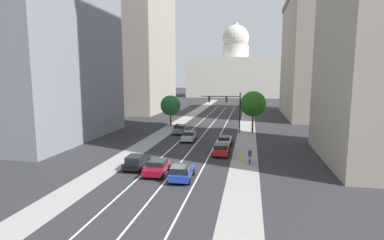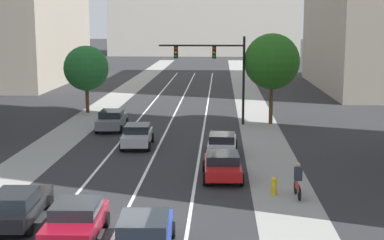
{
  "view_description": "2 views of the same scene",
  "coord_description": "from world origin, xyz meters",
  "px_view_note": "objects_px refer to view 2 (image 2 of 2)",
  "views": [
    {
      "loc": [
        7.73,
        -29.74,
        9.87
      ],
      "look_at": [
        -1.25,
        16.91,
        3.06
      ],
      "focal_mm": 28.32,
      "sensor_mm": 36.0,
      "label": 1
    },
    {
      "loc": [
        4.13,
        -21.9,
        8.38
      ],
      "look_at": [
        2.13,
        18.03,
        1.38
      ],
      "focal_mm": 53.33,
      "sensor_mm": 36.0,
      "label": 2
    }
  ],
  "objects_px": {
    "street_tree_far_right": "(272,62)",
    "car_blue": "(145,233)",
    "car_crimson": "(76,220)",
    "street_tree_mid_left": "(86,68)",
    "capitol_building": "(205,6)",
    "cyclist": "(298,180)",
    "car_silver": "(137,135)",
    "car_red": "(222,165)",
    "car_gray": "(112,120)",
    "traffic_signal_mast": "(218,64)",
    "car_black": "(18,206)",
    "fire_hydrant": "(274,186)",
    "car_white": "(222,143)"
  },
  "relations": [
    {
      "from": "car_red",
      "to": "car_gray",
      "type": "relative_size",
      "value": 0.87
    },
    {
      "from": "capitol_building",
      "to": "fire_hydrant",
      "type": "height_order",
      "value": "capitol_building"
    },
    {
      "from": "car_crimson",
      "to": "cyclist",
      "type": "bearing_deg",
      "value": -59.86
    },
    {
      "from": "car_black",
      "to": "street_tree_mid_left",
      "type": "bearing_deg",
      "value": 4.89
    },
    {
      "from": "car_white",
      "to": "street_tree_far_right",
      "type": "relative_size",
      "value": 0.55
    },
    {
      "from": "fire_hydrant",
      "to": "car_gray",
      "type": "bearing_deg",
      "value": 124.02
    },
    {
      "from": "car_silver",
      "to": "street_tree_mid_left",
      "type": "xyz_separation_m",
      "value": [
        -6.66,
        14.01,
        3.31
      ]
    },
    {
      "from": "car_white",
      "to": "car_black",
      "type": "xyz_separation_m",
      "value": [
        -8.53,
        -12.76,
        0.01
      ]
    },
    {
      "from": "car_red",
      "to": "cyclist",
      "type": "distance_m",
      "value": 4.8
    },
    {
      "from": "capitol_building",
      "to": "traffic_signal_mast",
      "type": "height_order",
      "value": "capitol_building"
    },
    {
      "from": "car_blue",
      "to": "street_tree_far_right",
      "type": "bearing_deg",
      "value": -16.79
    },
    {
      "from": "car_blue",
      "to": "cyclist",
      "type": "bearing_deg",
      "value": -45.21
    },
    {
      "from": "car_silver",
      "to": "street_tree_far_right",
      "type": "relative_size",
      "value": 0.58
    },
    {
      "from": "car_white",
      "to": "traffic_signal_mast",
      "type": "relative_size",
      "value": 0.57
    },
    {
      "from": "fire_hydrant",
      "to": "cyclist",
      "type": "xyz_separation_m",
      "value": [
        1.09,
        -0.35,
        0.39
      ]
    },
    {
      "from": "fire_hydrant",
      "to": "car_blue",
      "type": "bearing_deg",
      "value": -126.18
    },
    {
      "from": "car_black",
      "to": "capitol_building",
      "type": "bearing_deg",
      "value": -4.63
    },
    {
      "from": "capitol_building",
      "to": "car_blue",
      "type": "relative_size",
      "value": 11.04
    },
    {
      "from": "cyclist",
      "to": "street_tree_far_right",
      "type": "bearing_deg",
      "value": -4.09
    },
    {
      "from": "capitol_building",
      "to": "cyclist",
      "type": "xyz_separation_m",
      "value": [
        7.87,
        -118.5,
        -10.95
      ]
    },
    {
      "from": "car_silver",
      "to": "car_black",
      "type": "distance_m",
      "value": 15.19
    },
    {
      "from": "car_black",
      "to": "car_crimson",
      "type": "bearing_deg",
      "value": -122.17
    },
    {
      "from": "car_black",
      "to": "fire_hydrant",
      "type": "relative_size",
      "value": 5.25
    },
    {
      "from": "capitol_building",
      "to": "car_white",
      "type": "relative_size",
      "value": 11.13
    },
    {
      "from": "car_blue",
      "to": "street_tree_far_right",
      "type": "xyz_separation_m",
      "value": [
        6.84,
        26.81,
        4.31
      ]
    },
    {
      "from": "car_crimson",
      "to": "traffic_signal_mast",
      "type": "distance_m",
      "value": 25.96
    },
    {
      "from": "car_crimson",
      "to": "cyclist",
      "type": "height_order",
      "value": "cyclist"
    },
    {
      "from": "car_blue",
      "to": "car_crimson",
      "type": "distance_m",
      "value": 3.12
    },
    {
      "from": "traffic_signal_mast",
      "to": "street_tree_mid_left",
      "type": "relative_size",
      "value": 1.16
    },
    {
      "from": "car_red",
      "to": "car_silver",
      "type": "height_order",
      "value": "car_silver"
    },
    {
      "from": "fire_hydrant",
      "to": "street_tree_far_right",
      "type": "height_order",
      "value": "street_tree_far_right"
    },
    {
      "from": "cyclist",
      "to": "car_red",
      "type": "bearing_deg",
      "value": 45.6
    },
    {
      "from": "car_crimson",
      "to": "car_black",
      "type": "height_order",
      "value": "car_black"
    },
    {
      "from": "car_crimson",
      "to": "car_red",
      "type": "bearing_deg",
      "value": -34.09
    },
    {
      "from": "car_white",
      "to": "car_crimson",
      "type": "relative_size",
      "value": 0.99
    },
    {
      "from": "car_red",
      "to": "street_tree_mid_left",
      "type": "bearing_deg",
      "value": 27.5
    },
    {
      "from": "car_red",
      "to": "car_silver",
      "type": "xyz_separation_m",
      "value": [
        -5.7,
        7.64,
        0.04
      ]
    },
    {
      "from": "car_silver",
      "to": "car_red",
      "type": "bearing_deg",
      "value": -145.84
    },
    {
      "from": "capitol_building",
      "to": "car_gray",
      "type": "distance_m",
      "value": 102.47
    },
    {
      "from": "fire_hydrant",
      "to": "street_tree_mid_left",
      "type": "height_order",
      "value": "street_tree_mid_left"
    },
    {
      "from": "car_gray",
      "to": "traffic_signal_mast",
      "type": "height_order",
      "value": "traffic_signal_mast"
    },
    {
      "from": "car_crimson",
      "to": "street_tree_mid_left",
      "type": "distance_m",
      "value": 31.44
    },
    {
      "from": "traffic_signal_mast",
      "to": "street_tree_far_right",
      "type": "distance_m",
      "value": 4.38
    },
    {
      "from": "street_tree_far_right",
      "to": "car_blue",
      "type": "bearing_deg",
      "value": -104.32
    },
    {
      "from": "car_crimson",
      "to": "fire_hydrant",
      "type": "xyz_separation_m",
      "value": [
        8.2,
        6.06,
        -0.29
      ]
    },
    {
      "from": "car_black",
      "to": "traffic_signal_mast",
      "type": "distance_m",
      "value": 25.19
    },
    {
      "from": "car_blue",
      "to": "fire_hydrant",
      "type": "bearing_deg",
      "value": -38.65
    },
    {
      "from": "traffic_signal_mast",
      "to": "fire_hydrant",
      "type": "relative_size",
      "value": 7.84
    },
    {
      "from": "car_red",
      "to": "car_crimson",
      "type": "height_order",
      "value": "car_crimson"
    },
    {
      "from": "car_black",
      "to": "street_tree_far_right",
      "type": "relative_size",
      "value": 0.65
    }
  ]
}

